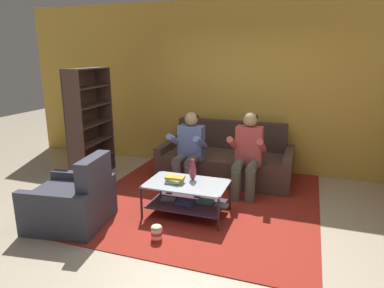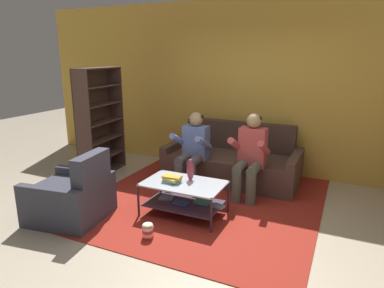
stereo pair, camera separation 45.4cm
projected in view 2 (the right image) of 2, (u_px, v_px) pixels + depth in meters
The scene contains 12 objects.
ground at pixel (187, 229), 4.05m from camera, with size 16.80×16.80×0.00m, color #B5A78F.
back_partition at pixel (249, 88), 5.84m from camera, with size 8.40×0.12×2.90m, color gold.
couch at pixel (233, 162), 5.60m from camera, with size 2.12×0.99×0.90m.
person_seated_left at pixel (193, 147), 5.19m from camera, with size 0.50×0.58×1.16m.
person_seated_right at pixel (250, 153), 4.82m from camera, with size 0.50×0.58×1.21m.
coffee_table at pixel (185, 194), 4.35m from camera, with size 1.04×0.63×0.43m.
area_rug at pixel (208, 197), 4.94m from camera, with size 3.10×3.44×0.01m.
vase at pixel (191, 170), 4.37m from camera, with size 0.09×0.09×0.28m.
book_stack at pixel (172, 179), 4.32m from camera, with size 0.24×0.20×0.08m.
bookshelf at pixel (98, 126), 5.77m from camera, with size 0.37×0.98×1.80m.
armchair at pixel (72, 197), 4.24m from camera, with size 0.96×0.93×0.87m.
popcorn_tub at pixel (148, 231), 3.81m from camera, with size 0.12×0.12×0.19m.
Camera 2 is at (1.60, -3.29, 2.00)m, focal length 32.00 mm.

